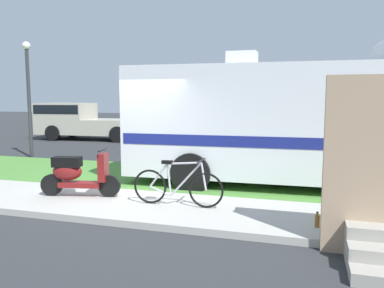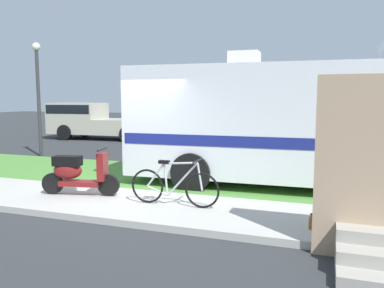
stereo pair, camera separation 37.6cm
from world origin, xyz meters
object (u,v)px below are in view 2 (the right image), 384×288
motorhome_rv (296,121)px  bicycle (174,186)px  pickup_truck_far (94,120)px  pickup_truck_near (242,130)px  bottle_spare (311,222)px  scooter (77,173)px  street_lamp_post (38,88)px

motorhome_rv → bicycle: motorhome_rv is taller
bicycle → pickup_truck_far: 13.61m
bicycle → pickup_truck_near: bearing=92.6°
pickup_truck_near → bottle_spare: pickup_truck_near is taller
scooter → bottle_spare: bearing=-7.4°
pickup_truck_far → street_lamp_post: bearing=-74.6°
scooter → pickup_truck_far: pickup_truck_far is taller
scooter → pickup_truck_far: (-6.47, 10.43, 0.39)m
pickup_truck_far → bottle_spare: bearing=-44.9°
pickup_truck_far → motorhome_rv: bearing=-36.3°
pickup_truck_near → bottle_spare: (2.79, -8.04, -0.71)m
pickup_truck_near → pickup_truck_far: bearing=160.1°
bicycle → bottle_spare: 2.52m
bicycle → bottle_spare: bearing=-12.0°
pickup_truck_near → motorhome_rv: bearing=-64.4°
motorhome_rv → street_lamp_post: street_lamp_post is taller
motorhome_rv → pickup_truck_near: (-2.28, 4.76, -0.64)m
bottle_spare → bicycle: bearing=168.0°
pickup_truck_near → street_lamp_post: size_ratio=1.43×
scooter → bottle_spare: (4.62, -0.60, -0.35)m
motorhome_rv → bottle_spare: bearing=-81.1°
pickup_truck_near → street_lamp_post: street_lamp_post is taller
motorhome_rv → bottle_spare: (0.51, -3.28, -1.35)m
motorhome_rv → bicycle: size_ratio=4.32×
scooter → bicycle: scooter is taller
bottle_spare → street_lamp_post: (-9.48, 5.23, 2.22)m
bicycle → pickup_truck_near: pickup_truck_near is taller
street_lamp_post → bicycle: bearing=-33.8°
scooter → bicycle: (2.17, -0.08, -0.09)m
bottle_spare → motorhome_rv: bearing=98.9°
bicycle → pickup_truck_near: size_ratio=0.30×
bicycle → bottle_spare: size_ratio=7.12×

